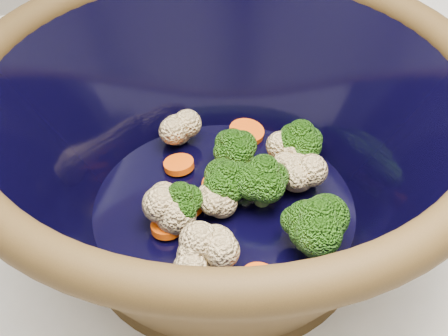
% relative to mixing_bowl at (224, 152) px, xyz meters
% --- Properties ---
extents(mixing_bowl, '(0.47, 0.47, 0.17)m').
position_rel_mixing_bowl_xyz_m(mixing_bowl, '(0.00, 0.00, 0.00)').
color(mixing_bowl, black).
rests_on(mixing_bowl, counter).
extents(vegetable_pile, '(0.18, 0.21, 0.05)m').
position_rel_mixing_bowl_xyz_m(vegetable_pile, '(0.02, -0.01, -0.03)').
color(vegetable_pile, '#608442').
rests_on(vegetable_pile, mixing_bowl).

